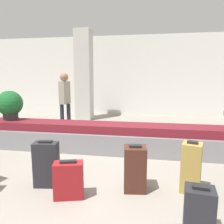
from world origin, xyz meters
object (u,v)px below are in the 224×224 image
suitcase_1 (135,168)px  potted_plant_0 (10,105)px  pillar (84,75)px  suitcase_0 (69,180)px  suitcase_6 (199,211)px  traveler_0 (65,97)px  suitcase_5 (191,167)px  suitcase_4 (46,164)px

suitcase_1 → potted_plant_0: bearing=144.3°
pillar → suitcase_1: size_ratio=4.97×
suitcase_0 → suitcase_1: 0.89m
suitcase_6 → traveler_0: (-2.87, 3.72, 0.74)m
suitcase_1 → suitcase_5: size_ratio=0.91×
suitcase_5 → suitcase_4: bearing=-158.9°
pillar → suitcase_4: 5.21m
pillar → suitcase_6: pillar is taller
suitcase_0 → suitcase_4: (-0.42, 0.24, 0.08)m
suitcase_6 → traveler_0: 4.76m
potted_plant_0 → suitcase_0: bearing=-42.4°
pillar → suitcase_1: bearing=-65.7°
suitcase_4 → potted_plant_0: 2.49m
potted_plant_0 → suitcase_1: bearing=-28.6°
potted_plant_0 → traveler_0: bearing=60.6°
pillar → potted_plant_0: pillar is taller
suitcase_0 → suitcase_1: size_ratio=0.78×
pillar → traveler_0: size_ratio=1.93×
suitcase_1 → potted_plant_0: size_ratio=0.98×
pillar → suitcase_0: pillar is taller
suitcase_4 → traveler_0: bearing=98.8°
pillar → traveler_0: 1.98m
suitcase_0 → potted_plant_0: (-2.14, 1.95, 0.69)m
pillar → suitcase_6: size_ratio=6.31×
suitcase_1 → suitcase_6: suitcase_1 is taller
pillar → suitcase_4: pillar is taller
suitcase_6 → potted_plant_0: (-3.64, 2.36, 0.68)m
suitcase_4 → suitcase_1: bearing=-4.0°
suitcase_0 → pillar: bearing=89.8°
suitcase_0 → suitcase_4: 0.49m
potted_plant_0 → traveler_0: traveler_0 is taller
pillar → suitcase_0: size_ratio=6.42×
potted_plant_0 → traveler_0: size_ratio=0.40×
suitcase_6 → pillar: bearing=124.6°
suitcase_4 → suitcase_5: bearing=-3.1°
pillar → suitcase_5: bearing=-58.3°
suitcase_6 → traveler_0: traveler_0 is taller
suitcase_0 → potted_plant_0: potted_plant_0 is taller
traveler_0 → pillar: bearing=-167.7°
suitcase_1 → suitcase_5: (0.75, 0.09, 0.03)m
pillar → potted_plant_0: size_ratio=4.85×
suitcase_4 → potted_plant_0: size_ratio=1.01×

